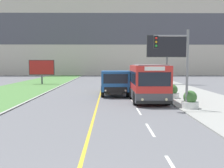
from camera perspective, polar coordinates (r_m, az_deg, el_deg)
name	(u,v)px	position (r m, az deg, el deg)	size (l,w,h in m)	color
apartment_block_background	(106,33)	(68.78, -1.40, 11.05)	(80.00, 8.04, 21.60)	beige
city_bus	(148,83)	(20.77, 7.92, 0.21)	(2.67, 5.70, 2.95)	red
dump_truck	(115,83)	(24.53, 0.67, 0.26)	(2.57, 6.38, 2.35)	black
car_distant	(127,78)	(42.39, 3.28, 1.37)	(1.80, 4.30, 1.45)	maroon
traffic_light_mast	(177,59)	(17.47, 13.90, 5.36)	(2.28, 0.32, 5.20)	slate
billboard_large	(167,48)	(38.41, 11.93, 7.77)	(5.86, 0.24, 7.01)	#59595B
billboard_small	(42,68)	(39.35, -15.06, 3.39)	(3.66, 0.24, 3.51)	#59595B
planter_round_near	(190,100)	(18.12, 16.63, -3.45)	(1.11, 1.11, 1.18)	silver
planter_round_second	(172,92)	(22.96, 13.02, -1.73)	(1.10, 1.10, 1.16)	silver
planter_round_third	(161,87)	(27.88, 10.62, -0.67)	(0.96, 0.96, 1.07)	silver
planter_round_far	(153,83)	(32.83, 9.02, 0.17)	(0.99, 0.99, 1.11)	silver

